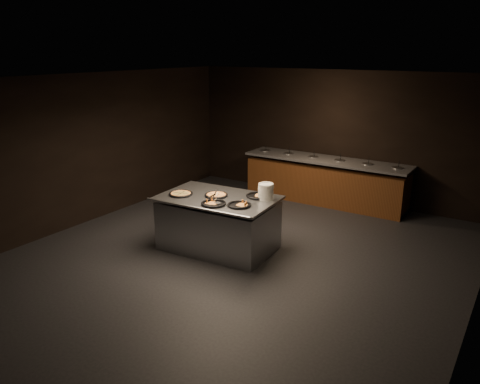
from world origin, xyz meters
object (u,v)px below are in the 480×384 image
(serving_counter, at_px, (218,224))
(pan_cheese_whole, at_px, (216,195))
(plate_stack, at_px, (266,192))
(pan_veggie_whole, at_px, (181,194))

(serving_counter, bearing_deg, pan_cheese_whole, 155.55)
(pan_cheese_whole, bearing_deg, plate_stack, 21.24)
(serving_counter, xyz_separation_m, pan_veggie_whole, (-0.60, -0.25, 0.51))
(plate_stack, height_order, pan_veggie_whole, plate_stack)
(plate_stack, xyz_separation_m, pan_veggie_whole, (-1.34, -0.58, -0.11))
(plate_stack, bearing_deg, pan_veggie_whole, -156.65)
(pan_veggie_whole, bearing_deg, plate_stack, 23.35)
(serving_counter, bearing_deg, pan_veggie_whole, -161.23)
(plate_stack, relative_size, pan_veggie_whole, 0.65)
(plate_stack, xyz_separation_m, pan_cheese_whole, (-0.79, -0.31, -0.11))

